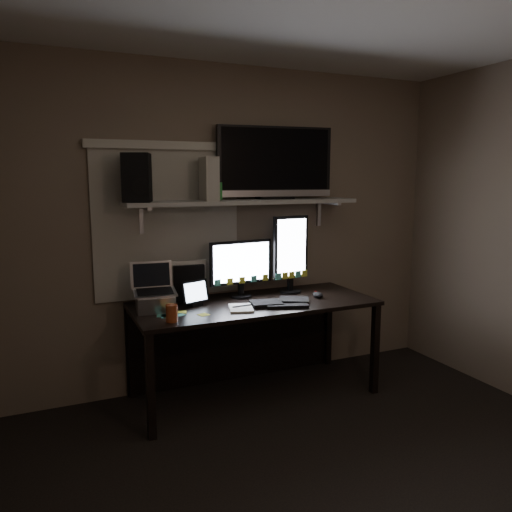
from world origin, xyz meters
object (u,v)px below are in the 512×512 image
mouse (318,295)px  tablet (195,293)px  keyboard (280,302)px  desk (248,321)px  laptop (155,288)px  monitor_portrait (291,254)px  game_console (208,179)px  speaker (137,178)px  tv (275,163)px  monitor_landscape (241,269)px  cup (172,313)px

mouse → tablet: 0.96m
tablet → keyboard: bearing=-37.2°
keyboard → mouse: size_ratio=3.96×
desk → laptop: 0.81m
keyboard → laptop: laptop is taller
monitor_portrait → laptop: 1.14m
keyboard → game_console: (-0.44, 0.30, 0.89)m
keyboard → laptop: size_ratio=1.40×
keyboard → mouse: bearing=29.0°
tablet → speaker: (-0.36, 0.11, 0.82)m
game_console → keyboard: bearing=-28.3°
desk → tv: (0.28, 0.13, 1.21)m
monitor_landscape → tv: (0.32, 0.07, 0.80)m
monitor_portrait → tv: (-0.11, 0.07, 0.71)m
desk → tablet: (-0.44, -0.05, 0.27)m
monitor_landscape → cup: 0.80m
cup → game_console: bearing=46.9°
desk → tablet: 0.52m
monitor_landscape → laptop: 0.71m
keyboard → game_console: game_console is taller
game_console → tv: bearing=12.8°
monitor_portrait → tablet: (-0.83, -0.10, -0.22)m
monitor_landscape → mouse: monitor_landscape is taller
monitor_landscape → game_console: bearing=176.2°
tv → mouse: bearing=-48.9°
mouse → cup: bearing=-163.1°
speaker → laptop: bearing=-43.4°
mouse → laptop: (-1.24, 0.12, 0.14)m
monitor_landscape → laptop: monitor_landscape is taller
tablet → laptop: size_ratio=0.66×
mouse → laptop: bearing=-177.3°
laptop → speaker: 0.77m
monitor_portrait → game_console: bearing=172.8°
mouse → game_console: (-0.80, 0.24, 0.89)m
desk → game_console: bearing=169.4°
speaker → desk: bearing=13.8°
tv → game_console: bearing=-167.4°
tv → speaker: bearing=-170.9°
tablet → speaker: size_ratio=0.65×
keyboard → tablet: (-0.59, 0.20, 0.08)m
desk → tv: 1.24m
monitor_landscape → speaker: size_ratio=1.55×
cup → keyboard: bearing=8.5°
monitor_landscape → tv: 0.87m
cup → speaker: (-0.11, 0.43, 0.86)m
game_console → tablet: bearing=-138.9°
cup → speaker: 0.97m
mouse → laptop: laptop is taller
desk → tablet: size_ratio=8.33×
laptop → tv: 1.35m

